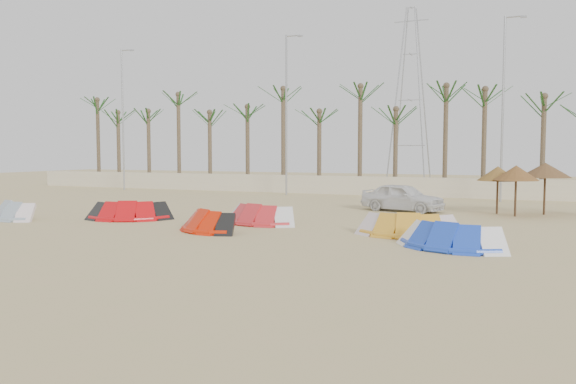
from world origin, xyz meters
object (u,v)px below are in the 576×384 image
at_px(kite_grey, 17,209).
at_px(car, 403,197).
at_px(kite_orange, 411,223).
at_px(kite_red_right, 261,213).
at_px(parasol_mid, 516,173).
at_px(kite_red_left, 134,210).
at_px(parasol_right, 545,170).
at_px(kite_red_mid, 211,220).
at_px(parasol_left, 498,174).
at_px(kite_blue, 451,234).

distance_m(kite_grey, car, 18.26).
height_order(kite_grey, kite_orange, same).
bearing_deg(car, kite_red_right, 163.25).
bearing_deg(parasol_mid, kite_red_left, -154.01).
relative_size(kite_orange, parasol_mid, 1.56).
xyz_separation_m(parasol_mid, parasol_right, (1.27, 1.30, 0.11)).
xyz_separation_m(kite_orange, parasol_mid, (3.41, 7.77, 1.61)).
bearing_deg(kite_red_mid, parasol_right, 42.50).
xyz_separation_m(kite_red_right, parasol_left, (9.03, 7.67, 1.54)).
distance_m(kite_red_left, kite_red_right, 5.98).
bearing_deg(parasol_mid, parasol_right, 45.73).
xyz_separation_m(kite_orange, kite_blue, (1.66, -2.21, -0.00)).
height_order(kite_red_right, kite_blue, same).
distance_m(kite_grey, kite_red_left, 5.27).
bearing_deg(kite_red_mid, parasol_left, 46.74).
xyz_separation_m(parasol_left, car, (-4.46, -0.61, -1.25)).
height_order(kite_red_left, parasol_left, parasol_left).
xyz_separation_m(kite_grey, kite_red_left, (4.90, 1.95, 0.00)).
distance_m(kite_red_left, parasol_mid, 17.62).
xyz_separation_m(kite_grey, parasol_mid, (20.67, 9.64, 1.61)).
xyz_separation_m(kite_red_left, kite_red_right, (5.92, 0.84, -0.00)).
bearing_deg(kite_red_left, kite_red_right, 8.11).
bearing_deg(kite_red_right, kite_grey, -165.52).
distance_m(kite_red_left, parasol_right, 19.35).
relative_size(kite_grey, parasol_left, 1.48).
bearing_deg(car, kite_red_mid, 167.55).
xyz_separation_m(kite_red_right, parasol_mid, (9.86, 6.85, 1.61)).
height_order(parasol_left, parasol_right, parasol_right).
xyz_separation_m(kite_red_left, parasol_right, (17.04, 8.99, 1.72)).
bearing_deg(kite_red_mid, kite_blue, -2.27).
height_order(kite_blue, parasol_mid, parasol_mid).
bearing_deg(kite_orange, kite_grey, -173.81).
bearing_deg(car, parasol_mid, -76.12).
bearing_deg(kite_red_left, parasol_left, 29.66).
bearing_deg(kite_red_right, kite_blue, -21.08).
xyz_separation_m(parasol_mid, car, (-5.29, 0.21, -1.31)).
relative_size(kite_grey, kite_red_mid, 1.00).
bearing_deg(parasol_mid, kite_blue, -99.94).
xyz_separation_m(kite_grey, parasol_right, (21.94, 10.94, 1.72)).
relative_size(kite_red_right, kite_orange, 0.99).
relative_size(kite_orange, parasol_right, 1.49).
bearing_deg(parasol_mid, car, 177.74).
bearing_deg(kite_orange, parasol_left, 73.26).
bearing_deg(kite_blue, kite_grey, 178.99).
relative_size(kite_red_left, kite_blue, 1.07).
height_order(kite_red_right, parasol_right, parasol_right).
bearing_deg(kite_red_left, parasol_mid, 25.99).
xyz_separation_m(kite_red_mid, parasol_mid, (10.65, 9.62, 1.61)).
height_order(kite_grey, car, car).
xyz_separation_m(kite_red_mid, kite_orange, (7.24, 1.85, 0.00)).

